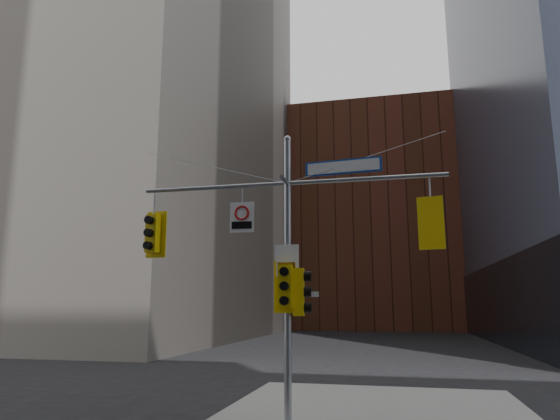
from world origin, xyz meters
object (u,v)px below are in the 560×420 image
at_px(regulatory_sign_arm, 242,216).
at_px(traffic_light_west_arm, 153,234).
at_px(traffic_light_east_arm, 432,224).
at_px(traffic_light_pole_side, 301,292).
at_px(traffic_light_pole_front, 285,286).
at_px(street_sign_blade, 343,167).
at_px(signal_assembly, 287,244).

bearing_deg(regulatory_sign_arm, traffic_light_west_arm, 175.84).
height_order(traffic_light_west_arm, traffic_light_east_arm, traffic_light_west_arm).
relative_size(traffic_light_pole_side, traffic_light_pole_front, 0.91).
distance_m(traffic_light_pole_side, street_sign_blade, 3.34).
distance_m(street_sign_blade, regulatory_sign_arm, 2.91).
distance_m(traffic_light_east_arm, traffic_light_pole_side, 3.59).
bearing_deg(signal_assembly, traffic_light_pole_front, -90.12).
xyz_separation_m(street_sign_blade, regulatory_sign_arm, (-2.67, -0.02, -1.17)).
height_order(signal_assembly, street_sign_blade, signal_assembly).
xyz_separation_m(signal_assembly, traffic_light_east_arm, (3.54, 0.00, 0.38)).
xyz_separation_m(signal_assembly, traffic_light_west_arm, (-3.76, 0.01, 0.38)).
distance_m(traffic_light_west_arm, traffic_light_east_arm, 7.30).
height_order(traffic_light_east_arm, traffic_light_pole_front, traffic_light_east_arm).
distance_m(signal_assembly, traffic_light_pole_side, 1.25).
xyz_separation_m(signal_assembly, traffic_light_pole_front, (-0.00, -0.27, -1.08)).
xyz_separation_m(traffic_light_east_arm, street_sign_blade, (-2.09, 0.00, 1.55)).
xyz_separation_m(traffic_light_east_arm, regulatory_sign_arm, (-4.76, -0.02, 0.38)).
bearing_deg(street_sign_blade, traffic_light_east_arm, 5.42).
bearing_deg(signal_assembly, regulatory_sign_arm, -179.05).
bearing_deg(regulatory_sign_arm, traffic_light_pole_side, -2.21).
distance_m(signal_assembly, street_sign_blade, 2.42).
relative_size(traffic_light_west_arm, traffic_light_pole_side, 1.10).
height_order(traffic_light_pole_front, street_sign_blade, street_sign_blade).
relative_size(signal_assembly, regulatory_sign_arm, 9.98).
bearing_deg(traffic_light_west_arm, traffic_light_pole_front, 2.68).
relative_size(traffic_light_west_arm, traffic_light_pole_front, 1.00).
bearing_deg(traffic_light_pole_side, street_sign_blade, -96.24).
xyz_separation_m(signal_assembly, street_sign_blade, (1.45, 0.00, 1.93)).
relative_size(traffic_light_east_arm, traffic_light_pole_front, 0.99).
relative_size(traffic_light_pole_side, regulatory_sign_arm, 1.45).
distance_m(traffic_light_west_arm, regulatory_sign_arm, 2.57).
bearing_deg(traffic_light_east_arm, traffic_light_pole_side, 11.04).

